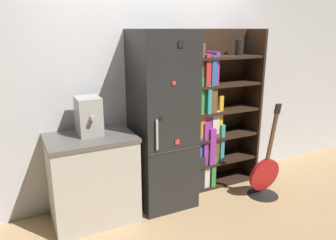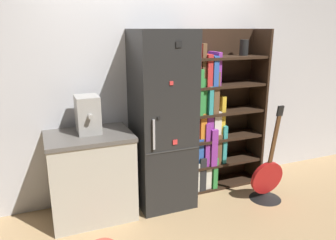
{
  "view_description": "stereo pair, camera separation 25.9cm",
  "coord_description": "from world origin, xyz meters",
  "px_view_note": "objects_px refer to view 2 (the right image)",
  "views": [
    {
      "loc": [
        -1.44,
        -2.87,
        1.89
      ],
      "look_at": [
        0.07,
        0.15,
        0.94
      ],
      "focal_mm": 35.0,
      "sensor_mm": 36.0,
      "label": 1
    },
    {
      "loc": [
        -1.2,
        -2.97,
        1.89
      ],
      "look_at": [
        0.07,
        0.15,
        0.94
      ],
      "focal_mm": 35.0,
      "sensor_mm": 36.0,
      "label": 2
    }
  ],
  "objects_px": {
    "refrigerator": "(162,121)",
    "espresso_machine": "(88,114)",
    "guitar": "(266,185)",
    "bookshelf": "(212,119)"
  },
  "relations": [
    {
      "from": "refrigerator",
      "to": "bookshelf",
      "type": "bearing_deg",
      "value": 11.77
    },
    {
      "from": "bookshelf",
      "to": "espresso_machine",
      "type": "xyz_separation_m",
      "value": [
        -1.45,
        -0.09,
        0.22
      ]
    },
    {
      "from": "refrigerator",
      "to": "guitar",
      "type": "height_order",
      "value": "refrigerator"
    },
    {
      "from": "espresso_machine",
      "to": "guitar",
      "type": "relative_size",
      "value": 0.33
    },
    {
      "from": "guitar",
      "to": "bookshelf",
      "type": "bearing_deg",
      "value": 127.04
    },
    {
      "from": "guitar",
      "to": "espresso_machine",
      "type": "bearing_deg",
      "value": 165.94
    },
    {
      "from": "refrigerator",
      "to": "guitar",
      "type": "xyz_separation_m",
      "value": [
        1.11,
        -0.41,
        -0.77
      ]
    },
    {
      "from": "refrigerator",
      "to": "espresso_machine",
      "type": "relative_size",
      "value": 5.11
    },
    {
      "from": "bookshelf",
      "to": "guitar",
      "type": "distance_m",
      "value": 0.98
    },
    {
      "from": "refrigerator",
      "to": "espresso_machine",
      "type": "distance_m",
      "value": 0.78
    }
  ]
}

